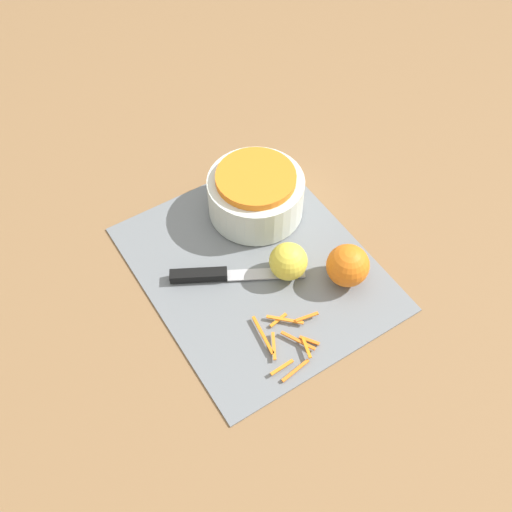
{
  "coord_description": "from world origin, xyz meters",
  "views": [
    {
      "loc": [
        0.51,
        -0.32,
        0.85
      ],
      "look_at": [
        0.0,
        0.0,
        0.04
      ],
      "focal_mm": 42.0,
      "sensor_mm": 36.0,
      "label": 1
    }
  ],
  "objects_px": {
    "knife": "(214,275)",
    "orange_left": "(348,265)",
    "bowl_speckled": "(256,193)",
    "lemon": "(288,261)"
  },
  "relations": [
    {
      "from": "bowl_speckled",
      "to": "lemon",
      "type": "bearing_deg",
      "value": -11.77
    },
    {
      "from": "bowl_speckled",
      "to": "lemon",
      "type": "height_order",
      "value": "bowl_speckled"
    },
    {
      "from": "knife",
      "to": "orange_left",
      "type": "bearing_deg",
      "value": -3.99
    },
    {
      "from": "orange_left",
      "to": "knife",
      "type": "bearing_deg",
      "value": -123.04
    },
    {
      "from": "orange_left",
      "to": "lemon",
      "type": "distance_m",
      "value": 0.1
    },
    {
      "from": "lemon",
      "to": "orange_left",
      "type": "bearing_deg",
      "value": 50.94
    },
    {
      "from": "knife",
      "to": "orange_left",
      "type": "xyz_separation_m",
      "value": [
        0.12,
        0.19,
        0.03
      ]
    },
    {
      "from": "bowl_speckled",
      "to": "knife",
      "type": "bearing_deg",
      "value": -57.77
    },
    {
      "from": "bowl_speckled",
      "to": "knife",
      "type": "height_order",
      "value": "bowl_speckled"
    },
    {
      "from": "bowl_speckled",
      "to": "knife",
      "type": "xyz_separation_m",
      "value": [
        0.09,
        -0.14,
        -0.04
      ]
    }
  ]
}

